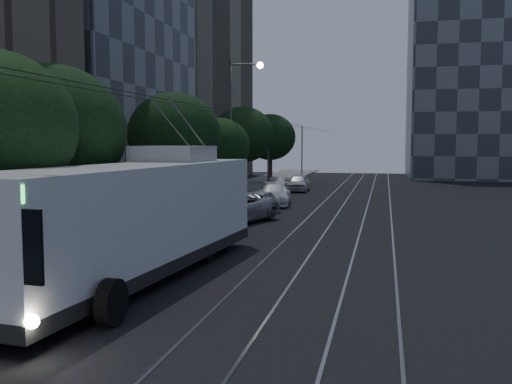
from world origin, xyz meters
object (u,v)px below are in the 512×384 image
object	(u,v)px
pickup_silver	(232,208)
streetlamp_far	(236,117)
car_white_a	(256,203)
car_white_b	(275,194)
car_white_d	(298,183)
car_white_c	(277,185)
trolleybus	(137,218)

from	to	relation	value
pickup_silver	streetlamp_far	world-z (taller)	streetlamp_far
car_white_a	car_white_b	distance (m)	5.50
car_white_d	streetlamp_far	xyz separation A→B (m)	(-2.64, -10.38, 5.11)
pickup_silver	car_white_d	distance (m)	19.58
streetlamp_far	car_white_c	bearing A→B (deg)	83.08
pickup_silver	car_white_c	bearing A→B (deg)	112.39
pickup_silver	car_white_c	distance (m)	18.23
car_white_a	streetlamp_far	world-z (taller)	streetlamp_far
pickup_silver	car_white_a	bearing A→B (deg)	100.26
trolleybus	pickup_silver	distance (m)	12.09
pickup_silver	car_white_a	distance (m)	3.38
pickup_silver	streetlamp_far	distance (m)	10.71
car_white_c	car_white_d	bearing A→B (deg)	34.13
trolleybus	streetlamp_far	bearing A→B (deg)	101.54
trolleybus	car_white_b	size ratio (longest dim) A/B	2.75
trolleybus	pickup_silver	world-z (taller)	trolleybus
trolleybus	car_white_b	distance (m)	20.91
pickup_silver	car_white_a	size ratio (longest dim) A/B	1.36
car_white_b	car_white_c	world-z (taller)	car_white_b
streetlamp_far	pickup_silver	bearing A→B (deg)	-76.66
car_white_a	car_white_c	world-z (taller)	car_white_a
pickup_silver	car_white_a	world-z (taller)	pickup_silver
trolleybus	pickup_silver	size ratio (longest dim) A/B	2.37
trolleybus	car_white_d	world-z (taller)	trolleybus
car_white_a	car_white_d	xyz separation A→B (m)	(-0.05, 16.23, 0.00)
pickup_silver	car_white_a	xyz separation A→B (m)	(0.51, 3.34, -0.08)
car_white_c	car_white_d	xyz separation A→B (m)	(1.55, 1.38, 0.11)
trolleybus	car_white_a	xyz separation A→B (m)	(0.20, 15.38, -1.13)
car_white_d	streetlamp_far	size ratio (longest dim) A/B	0.43
car_white_b	streetlamp_far	xyz separation A→B (m)	(-2.67, 0.36, 5.11)
car_white_d	car_white_a	bearing A→B (deg)	-91.38
car_white_a	car_white_b	world-z (taller)	car_white_a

